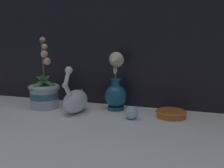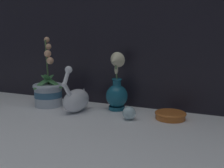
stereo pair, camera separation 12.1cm
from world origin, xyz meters
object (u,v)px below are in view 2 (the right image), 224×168
(orchid_potted_plant, at_px, (48,91))
(glass_sphere, at_px, (129,113))
(blue_vase, at_px, (116,89))
(amber_dish, at_px, (170,115))
(swan_figurine, at_px, (76,99))

(orchid_potted_plant, height_order, glass_sphere, orchid_potted_plant)
(blue_vase, xyz_separation_m, glass_sphere, (0.11, -0.12, -0.07))
(orchid_potted_plant, xyz_separation_m, amber_dish, (0.62, 0.03, -0.06))
(orchid_potted_plant, relative_size, amber_dish, 2.61)
(glass_sphere, relative_size, amber_dish, 0.43)
(swan_figurine, height_order, blue_vase, blue_vase)
(glass_sphere, distance_m, amber_dish, 0.18)
(orchid_potted_plant, relative_size, blue_vase, 1.25)
(swan_figurine, xyz_separation_m, glass_sphere, (0.27, -0.02, -0.03))
(swan_figurine, bearing_deg, amber_dish, 8.40)
(orchid_potted_plant, distance_m, glass_sphere, 0.47)
(swan_figurine, relative_size, blue_vase, 0.80)
(orchid_potted_plant, distance_m, amber_dish, 0.63)
(orchid_potted_plant, xyz_separation_m, swan_figurine, (0.19, -0.03, -0.02))
(orchid_potted_plant, bearing_deg, swan_figurine, -9.50)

